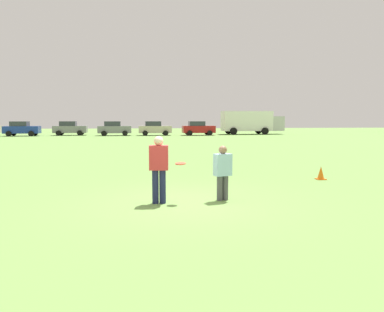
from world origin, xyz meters
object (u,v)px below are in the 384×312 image
at_px(parked_car_mid_left, 22,129).
at_px(parked_car_far_right, 198,128).
at_px(player_defender, 223,170).
at_px(traffic_cone, 321,173).
at_px(parked_car_center, 70,128).
at_px(box_truck, 251,122).
at_px(frisbee, 180,164).
at_px(parked_car_near_right, 155,128).
at_px(player_thrower, 159,166).
at_px(parked_car_mid_right, 114,128).

distance_m(parked_car_mid_left, parked_car_far_right, 22.19).
bearing_deg(player_defender, traffic_cone, 35.42).
height_order(parked_car_center, box_truck, box_truck).
relative_size(player_defender, frisbee, 5.44).
distance_m(parked_car_mid_left, parked_car_center, 5.74).
bearing_deg(player_defender, parked_car_far_right, 83.32).
bearing_deg(box_truck, parked_car_center, -178.74).
bearing_deg(frisbee, parked_car_near_right, 89.91).
distance_m(frisbee, box_truck, 43.59).
height_order(parked_car_center, parked_car_near_right, same).
bearing_deg(player_thrower, box_truck, 71.38).
relative_size(traffic_cone, parked_car_center, 0.11).
distance_m(frisbee, parked_car_center, 42.36).
xyz_separation_m(player_defender, traffic_cone, (4.21, 2.99, -0.59)).
relative_size(player_thrower, frisbee, 6.42).
relative_size(parked_car_center, parked_car_far_right, 1.00).
relative_size(parked_car_far_right, box_truck, 0.50).
bearing_deg(box_truck, parked_car_mid_left, -176.54).
bearing_deg(player_defender, parked_car_center, 106.44).
relative_size(player_defender, parked_car_mid_right, 0.35).
height_order(parked_car_mid_left, parked_car_center, same).
xyz_separation_m(parked_car_mid_left, box_truck, (29.90, 1.81, 0.83)).
relative_size(frisbee, parked_car_far_right, 0.06).
bearing_deg(traffic_cone, parked_car_mid_right, 106.02).
relative_size(player_thrower, parked_car_mid_right, 0.41).
height_order(parked_car_near_right, parked_car_far_right, same).
relative_size(player_defender, parked_car_center, 0.35).
height_order(parked_car_mid_right, box_truck, box_truck).
relative_size(frisbee, traffic_cone, 0.57).
xyz_separation_m(parked_car_mid_left, parked_car_center, (5.60, 1.28, 0.00)).
relative_size(parked_car_mid_left, parked_car_far_right, 1.00).
xyz_separation_m(parked_car_mid_left, parked_car_mid_right, (11.41, -0.19, 0.00)).
bearing_deg(player_defender, parked_car_mid_right, 98.99).
xyz_separation_m(parked_car_center, box_truck, (24.30, 0.53, 0.83)).
height_order(parked_car_center, parked_car_far_right, same).
distance_m(traffic_cone, parked_car_far_right, 35.89).
bearing_deg(player_thrower, parked_car_center, 104.15).
bearing_deg(parked_car_mid_left, parked_car_far_right, -1.63).
relative_size(player_thrower, parked_car_center, 0.41).
bearing_deg(parked_car_mid_left, player_thrower, -68.13).
height_order(traffic_cone, parked_car_mid_left, parked_car_mid_left).
distance_m(parked_car_center, parked_car_far_right, 16.69).
bearing_deg(parked_car_mid_right, parked_car_center, 165.86).
bearing_deg(parked_car_far_right, player_thrower, -99.11).
bearing_deg(parked_car_center, box_truck, 1.26).
height_order(player_thrower, parked_car_mid_right, parked_car_mid_right).
xyz_separation_m(player_defender, parked_car_far_right, (4.55, 38.87, 0.10)).
xyz_separation_m(parked_car_center, parked_car_far_right, (16.58, -1.91, 0.00)).
height_order(parked_car_mid_left, parked_car_mid_right, same).
height_order(player_thrower, traffic_cone, player_thrower).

